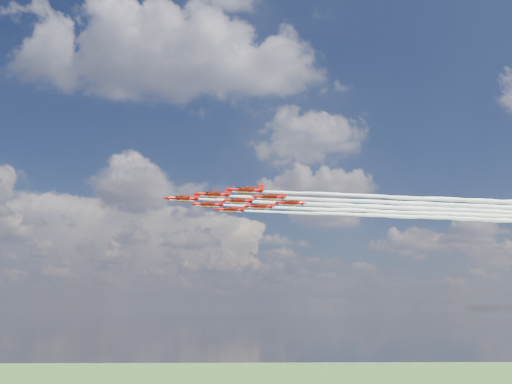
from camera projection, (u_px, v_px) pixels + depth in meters
jet_lead at (336, 205)px, 167.63m from camera, size 109.20×23.65×2.92m
jet_row2_port at (370, 202)px, 162.05m from camera, size 109.20×23.65×2.92m
jet_row2_starb at (352, 210)px, 176.57m from camera, size 109.20×23.65×2.92m
jet_row3_port at (407, 198)px, 156.47m from camera, size 109.20×23.65×2.92m
jet_row3_centre at (385, 207)px, 170.99m from camera, size 109.20×23.65×2.92m
jet_row3_starb at (367, 215)px, 185.51m from camera, size 109.20×23.65×2.92m
jet_row4_port at (420, 204)px, 165.41m from camera, size 109.20×23.65×2.92m
jet_row4_starb at (399, 212)px, 179.93m from camera, size 109.20×23.65×2.92m
jet_tail at (432, 209)px, 174.35m from camera, size 109.20×23.65×2.92m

